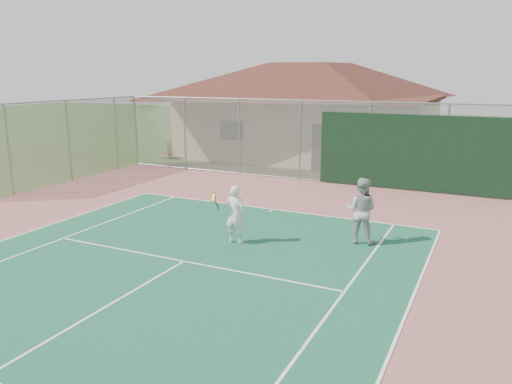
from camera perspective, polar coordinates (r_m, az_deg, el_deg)
back_fence at (r=21.07m, az=12.97°, el=5.02°), size 20.08×0.11×3.53m
side_fence_left at (r=23.23m, az=-20.60°, el=5.46°), size 0.08×9.00×3.50m
clubhouse at (r=28.85m, az=6.26°, el=10.36°), size 14.37×9.59×6.20m
bleachers at (r=28.50m, az=-7.59°, el=4.99°), size 3.10×2.33×0.99m
player_white_front at (r=13.68m, az=-2.43°, el=-2.62°), size 1.02×0.70×1.65m
player_grey_back at (r=13.98m, az=11.91°, el=-2.16°), size 0.93×0.74×1.83m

